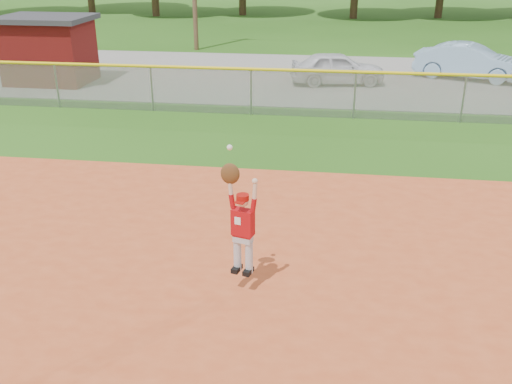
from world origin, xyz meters
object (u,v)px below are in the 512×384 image
car_white_a (337,68)px  ballplayer (241,221)px  car_blue (469,62)px  utility_shed (49,49)px

car_white_a → ballplayer: (-1.43, -15.10, 0.61)m
car_blue → utility_shed: (-16.75, -2.91, 0.59)m
car_blue → ballplayer: 18.09m
car_white_a → car_blue: 5.61m
ballplayer → utility_shed: bearing=125.7°
car_white_a → car_blue: bearing=-82.3°
utility_shed → car_white_a: bearing=6.2°
car_white_a → car_blue: (5.36, 1.66, 0.08)m
car_white_a → ballplayer: size_ratio=1.75×
car_white_a → ballplayer: 15.18m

